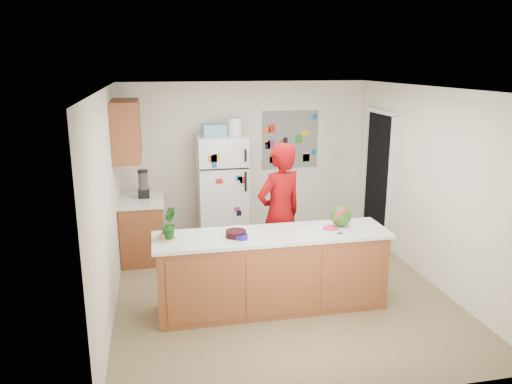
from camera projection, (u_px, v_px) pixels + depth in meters
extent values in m
cube|color=brown|center=(278.00, 288.00, 6.37)|extent=(4.00, 4.50, 0.02)
cube|color=beige|center=(245.00, 159.00, 8.20)|extent=(4.00, 0.02, 2.50)
cube|color=beige|center=(108.00, 202.00, 5.67)|extent=(0.02, 4.50, 2.50)
cube|color=beige|center=(430.00, 185.00, 6.45)|extent=(0.02, 4.50, 2.50)
cube|color=white|center=(280.00, 87.00, 5.74)|extent=(4.00, 4.50, 0.02)
cube|color=black|center=(378.00, 178.00, 7.88)|extent=(0.03, 0.85, 2.04)
cube|color=brown|center=(272.00, 273.00, 5.75)|extent=(2.60, 0.62, 0.88)
cube|color=silver|center=(272.00, 235.00, 5.63)|extent=(2.68, 0.70, 0.04)
cube|color=brown|center=(142.00, 231.00, 7.21)|extent=(0.60, 0.80, 0.86)
cube|color=silver|center=(141.00, 201.00, 7.10)|extent=(0.64, 0.84, 0.04)
cube|color=brown|center=(126.00, 130.00, 6.77)|extent=(0.35, 1.00, 0.80)
cube|color=silver|center=(222.00, 189.00, 7.85)|extent=(0.75, 0.70, 1.70)
cube|color=#5999B2|center=(214.00, 130.00, 7.59)|extent=(0.35, 0.28, 0.18)
cube|color=slate|center=(290.00, 140.00, 8.25)|extent=(0.95, 0.01, 0.95)
imported|color=#700506|center=(280.00, 215.00, 6.30)|extent=(0.79, 0.68, 1.85)
cylinder|color=black|center=(143.00, 185.00, 7.15)|extent=(0.14, 0.14, 0.38)
cube|color=silver|center=(336.00, 227.00, 5.81)|extent=(0.45, 0.39, 0.01)
sphere|color=#1F5911|center=(341.00, 216.00, 5.81)|extent=(0.24, 0.24, 0.24)
cylinder|color=red|center=(330.00, 228.00, 5.74)|extent=(0.16, 0.16, 0.02)
cylinder|color=black|center=(236.00, 234.00, 5.52)|extent=(0.30, 0.30, 0.07)
cylinder|color=white|center=(238.00, 231.00, 5.63)|extent=(0.23, 0.23, 0.06)
cylinder|color=navy|center=(241.00, 237.00, 5.44)|extent=(0.19, 0.19, 0.05)
cylinder|color=beige|center=(164.00, 238.00, 5.44)|extent=(0.30, 0.30, 0.02)
cube|color=silver|center=(303.00, 231.00, 5.68)|extent=(0.20, 0.19, 0.02)
cube|color=gray|center=(340.00, 233.00, 5.61)|extent=(0.09, 0.06, 0.01)
imported|color=#103C0B|center=(168.00, 224.00, 5.41)|extent=(0.16, 0.20, 0.35)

